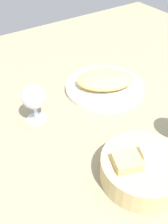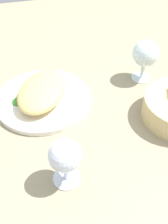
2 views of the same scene
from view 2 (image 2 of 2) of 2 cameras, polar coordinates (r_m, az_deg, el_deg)
ground_plane at (r=73.99cm, az=1.08°, el=2.59°), size 140.00×140.00×2.00cm
plate at (r=72.43cm, az=-8.61°, el=2.70°), size 25.04×25.04×1.40cm
omelette at (r=70.54cm, az=-8.86°, el=4.48°), size 21.38×18.64×4.48cm
lettuce_garnish at (r=71.48cm, az=-13.74°, el=2.50°), size 3.78×3.78×1.20cm
wine_glass_near at (r=50.76cm, az=-4.04°, el=-9.54°), size 6.44×6.44×11.07cm
wine_glass_far at (r=77.39cm, az=12.87°, el=11.74°), size 7.34×7.34×12.04cm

